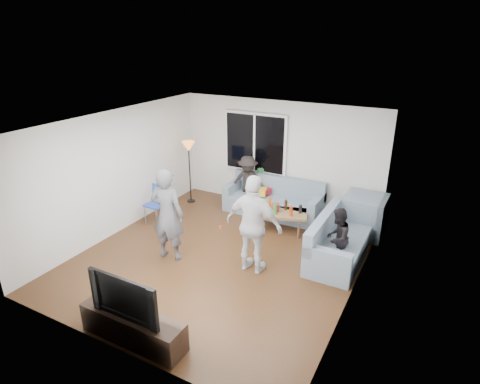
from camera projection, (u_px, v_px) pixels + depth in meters
The scene contains 32 objects.
floor at pixel (221, 257), 7.70m from camera, with size 5.00×5.50×0.04m, color #56351C.
ceiling at pixel (218, 122), 6.72m from camera, with size 5.00×5.50×0.04m, color white.
wall_back at pixel (279, 155), 9.48m from camera, with size 5.00×0.04×2.60m, color silver.
wall_front at pixel (105, 269), 4.94m from camera, with size 5.00×0.04×2.60m, color silver.
wall_left at pixel (116, 173), 8.31m from camera, with size 0.04×5.50×2.60m, color silver.
wall_right at pixel (361, 223), 6.11m from camera, with size 0.04×5.50×2.60m, color silver.
window_frame at pixel (255, 143), 9.58m from camera, with size 1.62×0.06×1.47m, color white.
window_glass at pixel (254, 143), 9.55m from camera, with size 1.50×0.02×1.35m, color black.
window_mullion at pixel (254, 143), 9.54m from camera, with size 0.05×0.03×1.35m, color white.
radiator at pixel (254, 191), 10.01m from camera, with size 1.30×0.12×0.62m, color silver.
potted_plant at pixel (260, 174), 9.72m from camera, with size 0.21×0.17×0.38m, color #2C6F31.
vase at pixel (252, 176), 9.86m from camera, with size 0.18×0.18×0.19m, color silver.
sofa_back_section at pixel (273, 197), 9.35m from camera, with size 2.30×0.85×0.85m, color slate, non-canonical shape.
sofa_right_section at pixel (341, 238), 7.52m from camera, with size 0.85×2.00×0.85m, color slate, non-canonical shape.
sofa_corner at pixel (364, 215), 8.44m from camera, with size 0.85×0.85×0.85m, color slate.
cushion_yellow at pixel (258, 191), 9.47m from camera, with size 0.38×0.32×0.14m, color gold.
cushion_red at pixel (262, 191), 9.51m from camera, with size 0.36×0.30×0.13m, color maroon.
coffee_table at pixel (281, 220), 8.73m from camera, with size 1.10×0.60×0.40m, color #966E48.
pitcher at pixel (275, 208), 8.65m from camera, with size 0.17×0.17×0.17m, color #9C1C3E.
side_chair at pixel (155, 205), 8.92m from camera, with size 0.40×0.40×0.86m, color #2745AB, non-canonical shape.
floor_lamp at pixel (190, 173), 9.91m from camera, with size 0.32×0.32×1.56m, color orange, non-canonical shape.
player_left at pixel (168, 215), 7.36m from camera, with size 0.65×0.43×1.79m, color #4B4B50.
player_right at pixel (254, 225), 6.93m from camera, with size 1.06×0.44×1.81m, color silver.
spectator_right at pixel (337, 238), 7.21m from camera, with size 0.55×0.43×1.14m, color black.
spectator_back at pixel (248, 182), 9.59m from camera, with size 0.86×0.49×1.33m, color black.
tv_console at pixel (133, 327), 5.53m from camera, with size 1.60×0.40×0.44m, color #2F1F17.
television at pixel (129, 294), 5.33m from camera, with size 1.12×0.15×0.65m, color black.
bottle_b at pixel (275, 209), 8.51m from camera, with size 0.08×0.08×0.23m, color #28991B.
bottle_e at pixel (300, 209), 8.56m from camera, with size 0.07×0.07×0.19m, color black.
bottle_c at pixel (286, 205), 8.71m from camera, with size 0.07×0.07×0.23m, color #331D0B.
bottle_a at pixel (270, 202), 8.85m from camera, with size 0.07×0.07×0.23m, color #BD570B.
bottle_d at pixel (291, 211), 8.40m from camera, with size 0.07×0.07×0.24m, color #C73F11.
Camera 1 is at (3.47, -5.72, 4.02)m, focal length 29.83 mm.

